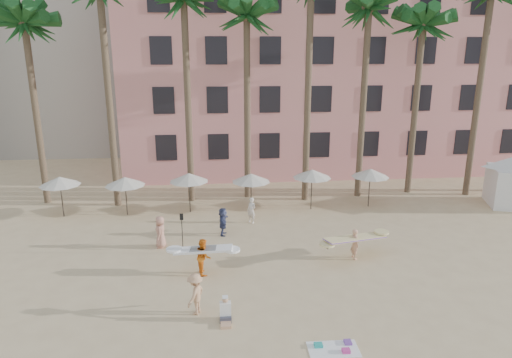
% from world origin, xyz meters
% --- Properties ---
extents(ground, '(120.00, 120.00, 0.00)m').
position_xyz_m(ground, '(0.00, 0.00, 0.00)').
color(ground, '#D1B789').
rests_on(ground, ground).
extents(pink_hotel, '(35.00, 14.00, 16.00)m').
position_xyz_m(pink_hotel, '(7.00, 26.00, 8.00)').
color(pink_hotel, '#E18E89').
rests_on(pink_hotel, ground).
extents(palm_row, '(44.40, 5.40, 16.30)m').
position_xyz_m(palm_row, '(0.51, 15.00, 12.97)').
color(palm_row, brown).
rests_on(palm_row, ground).
extents(umbrella_row, '(22.50, 2.70, 2.73)m').
position_xyz_m(umbrella_row, '(-3.00, 12.50, 2.33)').
color(umbrella_row, '#332B23').
rests_on(umbrella_row, ground).
extents(beach_towel, '(1.82, 1.03, 0.14)m').
position_xyz_m(beach_towel, '(0.75, -2.28, 0.03)').
color(beach_towel, white).
rests_on(beach_towel, ground).
extents(carrier_yellow, '(3.48, 1.97, 1.59)m').
position_xyz_m(carrier_yellow, '(3.63, 4.82, 0.93)').
color(carrier_yellow, tan).
rests_on(carrier_yellow, ground).
extents(carrier_white, '(2.79, 1.03, 1.75)m').
position_xyz_m(carrier_white, '(-3.97, 3.90, 0.93)').
color(carrier_white, orange).
rests_on(carrier_white, ground).
extents(beachgoers, '(5.77, 10.77, 1.75)m').
position_xyz_m(beachgoers, '(-3.99, 5.63, 0.84)').
color(beachgoers, '#383E62').
rests_on(beachgoers, ground).
extents(paddle, '(0.18, 0.04, 2.23)m').
position_xyz_m(paddle, '(-5.08, 6.17, 1.41)').
color(paddle, black).
rests_on(paddle, ground).
extents(seated_man, '(0.45, 0.79, 1.03)m').
position_xyz_m(seated_man, '(-3.06, -0.18, 0.36)').
color(seated_man, '#3F3F4C').
rests_on(seated_man, ground).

